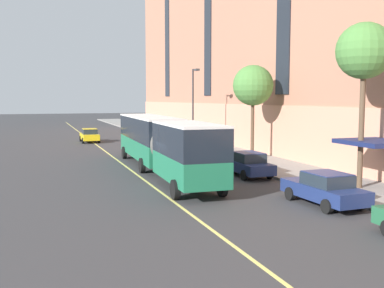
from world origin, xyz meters
TOP-DOWN VIEW (x-y plane):
  - ground_plane at (0.00, 0.00)m, footprint 260.00×260.00m
  - sidewalk at (8.96, 3.00)m, footprint 5.06×160.00m
  - city_bus at (0.43, 5.16)m, footprint 3.31×19.25m
  - parked_car_white_0 at (5.16, 9.98)m, footprint 2.08×4.69m
  - parked_car_navy_2 at (5.16, -6.31)m, footprint 2.13×4.59m
  - parked_car_navy_4 at (5.18, 29.77)m, footprint 1.97×4.48m
  - parked_car_black_5 at (5.14, 16.44)m, footprint 2.06×4.52m
  - parked_car_navy_6 at (5.29, 2.02)m, footprint 1.97×4.65m
  - parked_car_red_8 at (5.13, 23.21)m, footprint 2.03×4.30m
  - taxi_cab at (-1.62, 28.19)m, footprint 1.97×4.27m
  - street_tree_mid_block at (9.02, -4.07)m, footprint 2.98×2.98m
  - street_tree_far_uptown at (9.02, 8.63)m, footprint 3.23×3.23m
  - street_lamp at (7.03, 17.13)m, footprint 0.36×1.48m
  - lane_centerline at (-1.27, 3.00)m, footprint 0.16×140.00m

SIDE VIEW (x-z plane):
  - ground_plane at x=0.00m, z-range 0.00..0.00m
  - lane_centerline at x=-1.27m, z-range 0.00..0.01m
  - sidewalk at x=8.96m, z-range 0.00..0.15m
  - taxi_cab at x=-1.62m, z-range 0.00..1.56m
  - parked_car_navy_4 at x=5.18m, z-range 0.00..1.56m
  - parked_car_red_8 at x=5.13m, z-range 0.00..1.56m
  - parked_car_navy_6 at x=5.29m, z-range 0.00..1.56m
  - parked_car_black_5 at x=5.14m, z-range 0.00..1.56m
  - parked_car_navy_2 at x=5.16m, z-range 0.00..1.56m
  - parked_car_white_0 at x=5.16m, z-range 0.00..1.56m
  - city_bus at x=0.43m, z-range 0.29..3.95m
  - street_lamp at x=7.03m, z-range 0.95..8.58m
  - street_tree_far_uptown at x=9.02m, z-range 2.23..9.69m
  - street_tree_mid_block at x=9.02m, z-range 2.98..11.78m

